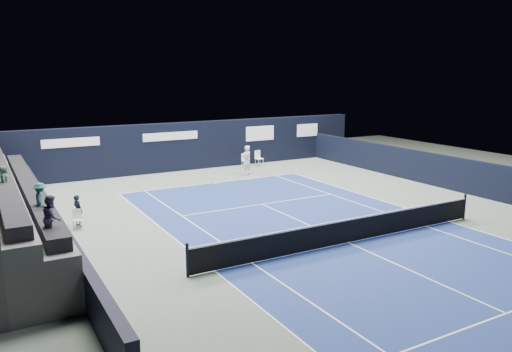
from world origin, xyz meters
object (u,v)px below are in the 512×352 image
(line_judge_chair, at_px, (77,218))
(tennis_net, at_px, (349,230))
(folding_chair_back_b, at_px, (258,157))
(tennis_player, at_px, (247,160))
(folding_chair_back_a, at_px, (245,159))

(line_judge_chair, bearing_deg, tennis_net, -24.71)
(folding_chair_back_b, xyz_separation_m, tennis_player, (-2.20, -2.39, 0.32))
(line_judge_chair, bearing_deg, tennis_player, 43.19)
(tennis_net, distance_m, tennis_player, 13.34)
(tennis_player, bearing_deg, folding_chair_back_b, 47.38)
(folding_chair_back_b, bearing_deg, line_judge_chair, -153.73)
(line_judge_chair, bearing_deg, folding_chair_back_b, 46.86)
(folding_chair_back_a, height_order, tennis_player, tennis_player)
(folding_chair_back_a, height_order, line_judge_chair, folding_chair_back_a)
(folding_chair_back_b, relative_size, tennis_player, 0.57)
(folding_chair_back_b, relative_size, line_judge_chair, 1.28)
(folding_chair_back_a, xyz_separation_m, folding_chair_back_b, (1.11, 0.10, 0.05))
(folding_chair_back_a, distance_m, tennis_player, 2.57)
(tennis_net, xyz_separation_m, tennis_player, (2.74, 13.05, 0.41))
(line_judge_chair, xyz_separation_m, tennis_net, (8.47, -6.81, 0.05))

